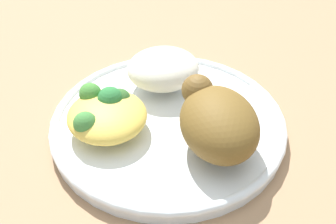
# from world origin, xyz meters

# --- Properties ---
(ground_plane) EXTENTS (2.00, 2.00, 0.00)m
(ground_plane) POSITION_xyz_m (0.00, 0.00, 0.00)
(ground_plane) COLOR #A17A56
(plate) EXTENTS (0.28, 0.28, 0.02)m
(plate) POSITION_xyz_m (0.00, 0.00, 0.01)
(plate) COLOR white
(plate) RESTS_ON ground_plane
(roasted_chicken) EXTENTS (0.12, 0.08, 0.06)m
(roasted_chicken) POSITION_xyz_m (-0.05, -0.04, 0.05)
(roasted_chicken) COLOR brown
(roasted_chicken) RESTS_ON plate
(rice_pile) EXTENTS (0.08, 0.09, 0.04)m
(rice_pile) POSITION_xyz_m (0.07, -0.01, 0.04)
(rice_pile) COLOR white
(rice_pile) RESTS_ON plate
(mac_cheese_with_broccoli) EXTENTS (0.09, 0.09, 0.04)m
(mac_cheese_with_broccoli) POSITION_xyz_m (-0.00, 0.07, 0.04)
(mac_cheese_with_broccoli) COLOR #EAC54F
(mac_cheese_with_broccoli) RESTS_ON plate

